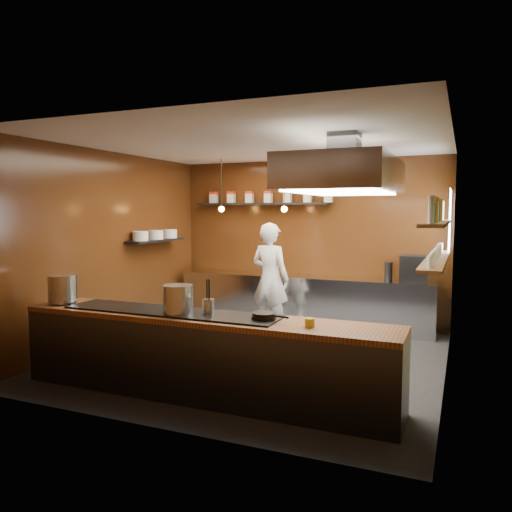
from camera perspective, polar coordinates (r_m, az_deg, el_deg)
The scene contains 26 objects.
floor at distance 7.22m, azimuth 0.09°, elevation -11.49°, with size 5.00×5.00×0.00m, color black.
back_wall at distance 9.29m, azimuth 6.04°, elevation 1.64°, with size 5.00×5.00×0.00m, color #3D1C0B.
left_wall at distance 8.23m, azimuth -16.19°, elevation 1.00°, with size 5.00×5.00×0.00m, color #3D1C0B.
right_wall at distance 6.41m, azimuth 21.19°, elevation -0.29°, with size 5.00×5.00×0.00m, color #4B482A.
ceiling at distance 6.98m, azimuth 0.10°, elevation 12.83°, with size 5.00×5.00×0.00m, color silver.
window_pane at distance 8.09m, azimuth 21.27°, elevation 3.62°, with size 1.00×1.00×0.00m, color white.
prep_counter at distance 9.10m, azimuth 5.38°, elevation -5.08°, with size 4.60×0.65×0.90m, color silver.
pass_counter at distance 5.71m, azimuth -6.26°, elevation -11.21°, with size 4.40×0.72×0.94m.
tin_shelf at distance 9.44m, azimuth 0.57°, elevation 5.98°, with size 2.60×0.26×0.04m, color black.
plate_shelf at distance 8.93m, azimuth -11.37°, elevation 1.75°, with size 0.30×1.40×0.04m, color black.
bottle_shelf_upper at distance 6.69m, azimuth 20.01°, elevation 3.57°, with size 0.26×2.80×0.04m, color brown.
bottle_shelf_lower at distance 6.72m, azimuth 19.89°, elevation -0.44°, with size 0.26×2.80×0.04m, color brown.
extractor_hood at distance 6.15m, azimuth 10.02°, elevation 9.14°, with size 1.20×2.00×0.72m.
pendant_left at distance 9.05m, azimuth -3.97°, elevation 5.69°, with size 0.10×0.10×0.95m.
pendant_right at distance 8.57m, azimuth 3.25°, elevation 5.72°, with size 0.10×0.10×0.95m.
storage_tins at distance 9.39m, azimuth 1.42°, elevation 6.79°, with size 2.43×0.13×0.22m.
plate_stacks at distance 8.93m, azimuth -11.38°, elevation 2.39°, with size 0.26×1.16×0.16m.
bottles at distance 6.69m, azimuth 20.05°, elevation 4.77°, with size 0.06×2.66×0.24m.
wine_glasses at distance 6.71m, azimuth 19.91°, elevation 0.28°, with size 0.07×2.37×0.13m.
stockpot_large at distance 6.65m, azimuth -21.23°, elevation -3.49°, with size 0.35×0.35×0.34m, color silver.
stockpot_small at distance 5.62m, azimuth -8.92°, elevation -4.88°, with size 0.34×0.34×0.31m, color silver.
utensil_crock at distance 5.55m, azimuth -5.47°, elevation -5.76°, with size 0.13×0.13×0.16m, color silver.
frying_pan at distance 5.28m, azimuth 0.95°, elevation -6.86°, with size 0.43×0.26×0.07m.
butter_jar at distance 5.04m, azimuth 6.16°, elevation -7.57°, with size 0.10×0.10×0.09m, color yellow.
espresso_machine at distance 8.62m, azimuth 17.52°, elevation -1.38°, with size 0.44×0.42×0.44m, color black.
chef at distance 8.34m, azimuth 1.63°, elevation -2.62°, with size 0.68×0.45×1.88m, color silver.
Camera 1 is at (2.66, -6.38, 2.08)m, focal length 35.00 mm.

